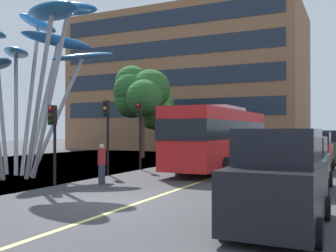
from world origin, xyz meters
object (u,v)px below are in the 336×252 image
at_px(traffic_light_kerb_far, 107,121).
at_px(leaf_sculpture, 15,45).
at_px(car_parked_far, 315,153).
at_px(pedestrian, 102,164).
at_px(car_side_street, 323,148).
at_px(red_bus, 221,135).
at_px(car_parked_mid, 302,165).
at_px(traffic_light_kerb_near, 53,127).
at_px(car_parked_near, 280,182).
at_px(traffic_light_island_mid, 139,122).

bearing_deg(traffic_light_kerb_far, leaf_sculpture, -143.42).
xyz_separation_m(traffic_light_kerb_far, car_parked_far, (9.44, 6.42, -1.71)).
bearing_deg(leaf_sculpture, pedestrian, -2.52).
bearing_deg(car_parked_far, car_side_street, 89.06).
distance_m(red_bus, car_parked_mid, 7.94).
height_order(car_parked_mid, car_parked_far, car_parked_far).
bearing_deg(traffic_light_kerb_near, car_parked_far, 49.67).
bearing_deg(pedestrian, traffic_light_kerb_near, -134.35).
bearing_deg(car_parked_near, pedestrian, 151.19).
height_order(red_bus, leaf_sculpture, leaf_sculpture).
relative_size(traffic_light_kerb_far, car_parked_far, 0.91).
bearing_deg(pedestrian, traffic_light_kerb_far, 120.73).
bearing_deg(red_bus, pedestrian, -109.36).
bearing_deg(traffic_light_island_mid, traffic_light_kerb_near, -89.50).
distance_m(traffic_light_kerb_near, car_parked_mid, 9.95).
distance_m(car_parked_near, car_parked_mid, 6.35).
height_order(traffic_light_kerb_far, traffic_light_island_mid, traffic_light_island_mid).
xyz_separation_m(car_parked_near, car_parked_far, (-0.39, 13.77, -0.05)).
bearing_deg(car_parked_mid, traffic_light_kerb_near, -160.34).
distance_m(traffic_light_kerb_near, car_parked_near, 10.06).
xyz_separation_m(leaf_sculpture, car_parked_mid, (13.18, 1.66, -5.51)).
bearing_deg(red_bus, car_parked_far, 16.09).
xyz_separation_m(car_parked_mid, car_parked_far, (-0.16, 7.42, 0.07)).
relative_size(traffic_light_kerb_near, car_side_street, 0.81).
bearing_deg(car_parked_mid, car_side_street, 90.29).
xyz_separation_m(red_bus, leaf_sculpture, (-8.07, -7.65, 4.47)).
bearing_deg(red_bus, car_side_street, 54.93).
bearing_deg(pedestrian, car_side_street, 62.59).
xyz_separation_m(leaf_sculpture, traffic_light_island_mid, (3.84, 5.57, -3.69)).
relative_size(car_parked_near, car_parked_far, 1.02).
xyz_separation_m(car_parked_near, car_parked_mid, (-0.23, 6.35, -0.12)).
relative_size(leaf_sculpture, car_side_street, 2.57).
relative_size(red_bus, car_parked_near, 2.71).
bearing_deg(red_bus, leaf_sculpture, -136.52).
distance_m(leaf_sculpture, car_parked_mid, 14.38).
relative_size(traffic_light_kerb_far, car_side_street, 0.94).
bearing_deg(leaf_sculpture, traffic_light_kerb_near, -23.01).
height_order(leaf_sculpture, car_parked_far, leaf_sculpture).
distance_m(traffic_light_kerb_near, traffic_light_island_mid, 7.24).
bearing_deg(car_side_street, traffic_light_kerb_near, -119.17).
xyz_separation_m(red_bus, traffic_light_kerb_far, (-4.49, -4.99, 0.75)).
height_order(leaf_sculpture, car_parked_near, leaf_sculpture).
bearing_deg(car_side_street, car_parked_mid, -89.71).
xyz_separation_m(traffic_light_kerb_near, car_parked_mid, (9.27, 3.31, -1.44)).
bearing_deg(pedestrian, car_parked_near, -28.81).
distance_m(car_side_street, pedestrian, 16.97).
distance_m(traffic_light_island_mid, pedestrian, 6.29).
xyz_separation_m(traffic_light_kerb_far, car_parked_mid, (9.60, -1.00, -1.79)).
bearing_deg(leaf_sculpture, car_side_street, 48.53).
xyz_separation_m(car_parked_near, pedestrian, (-8.11, 4.46, -0.22)).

